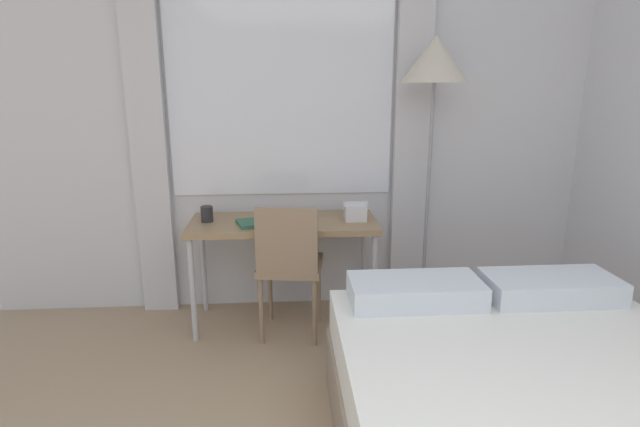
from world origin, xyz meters
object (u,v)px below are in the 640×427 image
at_px(book, 259,222).
at_px(mug, 207,214).
at_px(telephone, 355,212).
at_px(desk, 284,230).
at_px(desk_chair, 289,261).
at_px(standing_lamp, 435,73).

distance_m(book, mug, 0.36).
relative_size(telephone, mug, 1.56).
bearing_deg(mug, telephone, -1.64).
distance_m(desk, desk_chair, 0.26).
bearing_deg(standing_lamp, mug, 179.74).
relative_size(desk, mug, 11.94).
bearing_deg(desk, standing_lamp, 0.46).
relative_size(standing_lamp, telephone, 11.78).
distance_m(telephone, book, 0.64).
bearing_deg(standing_lamp, desk, -179.54).
distance_m(desk_chair, mug, 0.64).
height_order(standing_lamp, telephone, standing_lamp).
height_order(desk_chair, standing_lamp, standing_lamp).
xyz_separation_m(desk, mug, (-0.50, 0.01, 0.12)).
bearing_deg(desk, desk_chair, -81.23).
bearing_deg(standing_lamp, telephone, -177.52).
bearing_deg(desk, telephone, -1.62).
xyz_separation_m(desk, standing_lamp, (0.98, 0.01, 1.02)).
bearing_deg(desk_chair, mug, 164.60).
xyz_separation_m(telephone, mug, (-0.98, 0.03, -0.00)).
distance_m(telephone, mug, 0.98).
height_order(desk_chair, mug, desk_chair).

